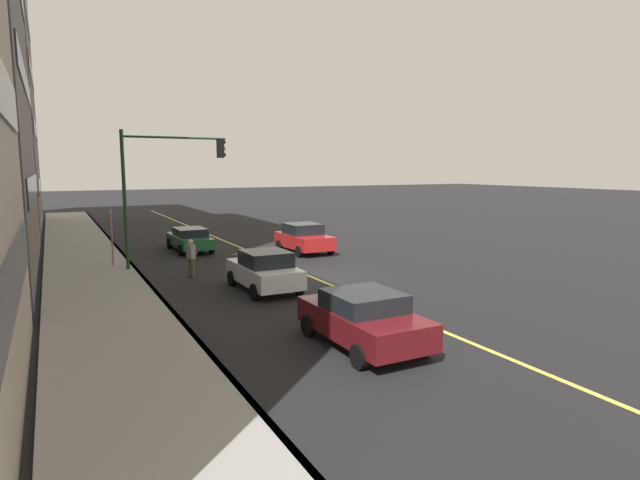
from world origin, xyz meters
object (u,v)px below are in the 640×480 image
at_px(car_maroon, 363,318).
at_px(car_red, 304,238).
at_px(street_sign_post, 111,233).
at_px(car_white, 264,270).
at_px(traffic_light_mast, 164,175).
at_px(car_green, 190,239).
at_px(pedestrian_with_backpack, 191,255).

bearing_deg(car_maroon, car_red, -19.98).
bearing_deg(street_sign_post, car_red, -89.20).
bearing_deg(car_red, car_white, 144.72).
height_order(car_red, car_white, car_red).
height_order(traffic_light_mast, street_sign_post, traffic_light_mast).
relative_size(car_maroon, street_sign_post, 1.44).
relative_size(car_white, street_sign_post, 1.39).
distance_m(car_maroon, car_white, 7.11).
distance_m(car_maroon, street_sign_post, 15.28).
height_order(car_maroon, car_white, car_white).
bearing_deg(car_green, car_maroon, -179.21).
distance_m(car_maroon, car_red, 15.58).
xyz_separation_m(car_white, traffic_light_mast, (6.11, 2.48, 3.60)).
xyz_separation_m(car_green, car_white, (-10.98, -0.25, 0.09)).
bearing_deg(car_white, car_green, 1.29).
bearing_deg(car_red, car_maroon, 160.02).
xyz_separation_m(car_green, car_maroon, (-18.10, -0.25, 0.06)).
bearing_deg(car_green, street_sign_post, 128.77).
bearing_deg(pedestrian_with_backpack, street_sign_post, 37.48).
distance_m(car_green, car_maroon, 18.10).
height_order(car_green, pedestrian_with_backpack, pedestrian_with_backpack).
xyz_separation_m(pedestrian_with_backpack, traffic_light_mast, (2.40, 0.57, 3.42)).
xyz_separation_m(car_green, street_sign_post, (-3.60, 4.48, 0.99)).
xyz_separation_m(car_maroon, street_sign_post, (14.50, 4.73, 0.93)).
bearing_deg(car_green, car_red, -121.81).
relative_size(car_maroon, car_white, 1.03).
distance_m(car_maroon, traffic_light_mast, 13.94).
height_order(car_green, car_maroon, car_maroon).
xyz_separation_m(car_red, pedestrian_with_backpack, (-3.81, 7.23, 0.15)).
height_order(car_maroon, pedestrian_with_backpack, pedestrian_with_backpack).
relative_size(car_green, car_maroon, 1.11).
distance_m(car_red, street_sign_post, 10.09).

